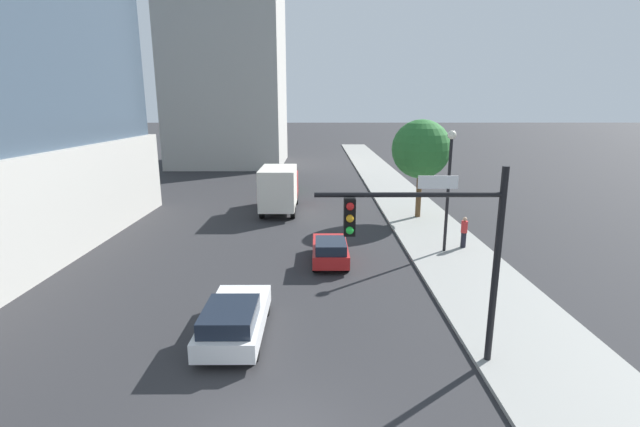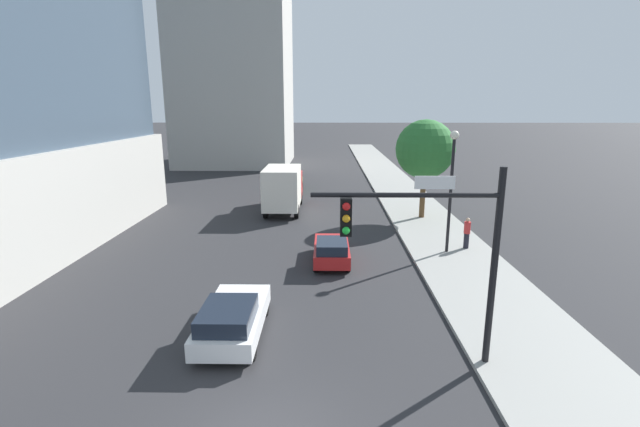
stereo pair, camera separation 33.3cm
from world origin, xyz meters
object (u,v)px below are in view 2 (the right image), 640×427
at_px(street_lamp, 452,175).
at_px(box_truck, 283,187).
at_px(pedestrian_red_shirt, 467,233).
at_px(construction_building, 233,25).
at_px(street_tree, 425,150).
at_px(car_white, 232,318).
at_px(car_green, 292,183).
at_px(traffic_light_pole, 430,236).
at_px(car_red, 332,250).

distance_m(street_lamp, box_truck, 13.63).
distance_m(box_truck, pedestrian_red_shirt, 13.93).
relative_size(construction_building, box_truck, 6.03).
bearing_deg(street_tree, street_lamp, -91.75).
bearing_deg(street_lamp, car_white, -136.96).
bearing_deg(car_green, box_truck, -90.00).
height_order(traffic_light_pole, pedestrian_red_shirt, traffic_light_pole).
relative_size(construction_building, pedestrian_red_shirt, 23.71).
height_order(street_lamp, street_tree, street_tree).
height_order(street_lamp, pedestrian_red_shirt, street_lamp).
distance_m(car_white, car_green, 26.70).
height_order(traffic_light_pole, car_green, traffic_light_pole).
distance_m(car_red, car_green, 19.60).
bearing_deg(construction_building, car_white, -79.45).
bearing_deg(traffic_light_pole, street_tree, 78.43).
relative_size(street_tree, car_red, 1.64).
xyz_separation_m(car_red, car_green, (-3.40, 19.30, 0.02)).
height_order(construction_building, traffic_light_pole, construction_building).
height_order(traffic_light_pole, box_truck, traffic_light_pole).
height_order(car_red, car_green, car_green).
height_order(street_tree, pedestrian_red_shirt, street_tree).
xyz_separation_m(street_tree, car_red, (-6.29, -8.90, -4.09)).
xyz_separation_m(street_lamp, car_white, (-9.46, -8.84, -3.49)).
height_order(car_red, pedestrian_red_shirt, pedestrian_red_shirt).
relative_size(street_tree, pedestrian_red_shirt, 3.93).
bearing_deg(car_white, street_lamp, 43.04).
bearing_deg(car_red, car_green, 99.98).
height_order(car_white, car_green, car_white).
relative_size(street_lamp, box_truck, 0.95).
distance_m(construction_building, pedestrian_red_shirt, 45.15).
xyz_separation_m(construction_building, car_green, (8.70, -20.04, -16.79)).
height_order(street_tree, car_green, street_tree).
relative_size(car_red, box_truck, 0.61).
xyz_separation_m(traffic_light_pole, car_white, (-6.04, 1.53, -3.33)).
bearing_deg(traffic_light_pole, construction_building, 106.98).
xyz_separation_m(traffic_light_pole, street_lamp, (3.42, 10.37, 0.16)).
height_order(construction_building, car_green, construction_building).
xyz_separation_m(car_green, box_truck, (-0.00, -8.33, 1.14)).
distance_m(construction_building, car_red, 44.46).
relative_size(street_lamp, street_tree, 0.95).
relative_size(construction_building, traffic_light_pole, 6.80).
relative_size(car_white, box_truck, 0.68).
xyz_separation_m(car_red, pedestrian_red_shirt, (7.25, 2.02, 0.33)).
distance_m(car_red, box_truck, 11.54).
distance_m(car_green, box_truck, 8.41).
bearing_deg(pedestrian_red_shirt, car_green, 121.64).
height_order(car_red, box_truck, box_truck).
height_order(construction_building, pedestrian_red_shirt, construction_building).
bearing_deg(street_tree, car_red, -125.26).
height_order(car_green, pedestrian_red_shirt, pedestrian_red_shirt).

